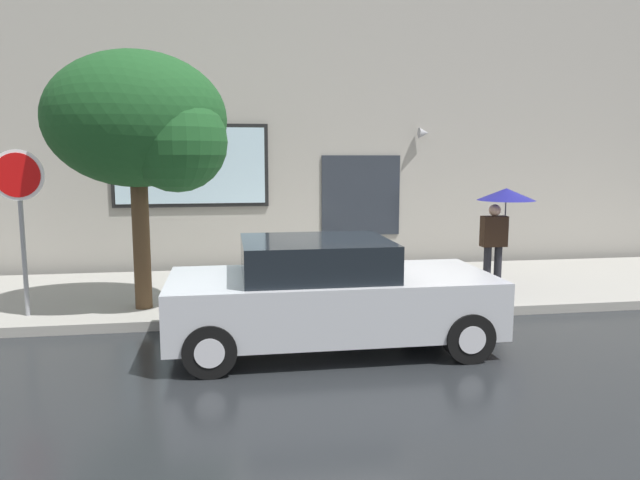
% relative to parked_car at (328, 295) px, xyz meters
% --- Properties ---
extents(ground_plane, '(60.00, 60.00, 0.00)m').
position_rel_parked_car_xyz_m(ground_plane, '(0.01, 0.12, -0.73)').
color(ground_plane, black).
extents(sidewalk, '(20.00, 4.00, 0.15)m').
position_rel_parked_car_xyz_m(sidewalk, '(0.01, 3.12, -0.65)').
color(sidewalk, gray).
rests_on(sidewalk, ground).
extents(building_facade, '(20.00, 0.67, 7.00)m').
position_rel_parked_car_xyz_m(building_facade, '(-0.01, 5.61, 2.76)').
color(building_facade, '#9E998E').
rests_on(building_facade, ground).
extents(parked_car, '(4.30, 1.95, 1.48)m').
position_rel_parked_car_xyz_m(parked_car, '(0.00, 0.00, 0.00)').
color(parked_car, '#B7BABF').
rests_on(parked_car, ground).
extents(fire_hydrant, '(0.30, 0.44, 0.71)m').
position_rel_parked_car_xyz_m(fire_hydrant, '(-0.16, 2.11, -0.24)').
color(fire_hydrant, white).
rests_on(fire_hydrant, sidewalk).
extents(pedestrian_with_umbrella, '(1.05, 1.05, 1.85)m').
position_rel_parked_car_xyz_m(pedestrian_with_umbrella, '(3.63, 2.41, 0.92)').
color(pedestrian_with_umbrella, black).
rests_on(pedestrian_with_umbrella, sidewalk).
extents(street_tree, '(2.78, 2.37, 4.03)m').
position_rel_parked_car_xyz_m(street_tree, '(-2.55, 1.90, 2.32)').
color(street_tree, '#4C3823').
rests_on(street_tree, sidewalk).
extents(stop_sign, '(0.76, 0.10, 2.53)m').
position_rel_parked_car_xyz_m(stop_sign, '(-4.38, 1.75, 1.21)').
color(stop_sign, gray).
rests_on(stop_sign, sidewalk).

